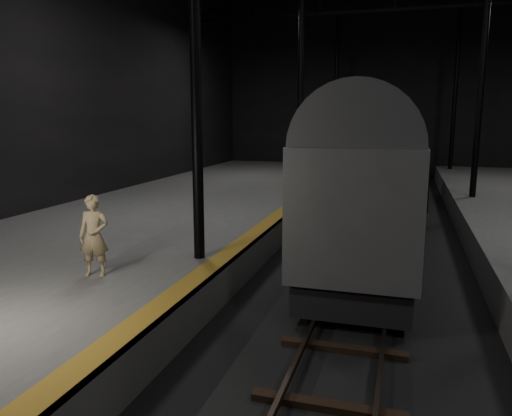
% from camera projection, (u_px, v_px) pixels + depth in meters
% --- Properties ---
extents(ground, '(44.00, 44.00, 0.00)m').
position_uv_depth(ground, '(367.00, 264.00, 15.19)').
color(ground, black).
rests_on(ground, ground).
extents(platform_left, '(9.00, 43.80, 1.00)m').
position_uv_depth(platform_left, '(146.00, 232.00, 17.20)').
color(platform_left, '#50504D').
rests_on(platform_left, ground).
extents(tactile_strip, '(0.50, 43.80, 0.01)m').
position_uv_depth(tactile_strip, '(265.00, 225.00, 15.92)').
color(tactile_strip, olive).
rests_on(tactile_strip, platform_left).
extents(track, '(2.40, 43.00, 0.24)m').
position_uv_depth(track, '(367.00, 262.00, 15.17)').
color(track, '#3F3328').
rests_on(track, ground).
extents(train, '(2.83, 18.89, 5.05)m').
position_uv_depth(train, '(379.00, 160.00, 18.47)').
color(train, '#A3A6AB').
rests_on(train, ground).
extents(woman, '(0.73, 0.56, 1.78)m').
position_uv_depth(woman, '(94.00, 236.00, 10.74)').
color(woman, tan).
rests_on(woman, platform_left).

